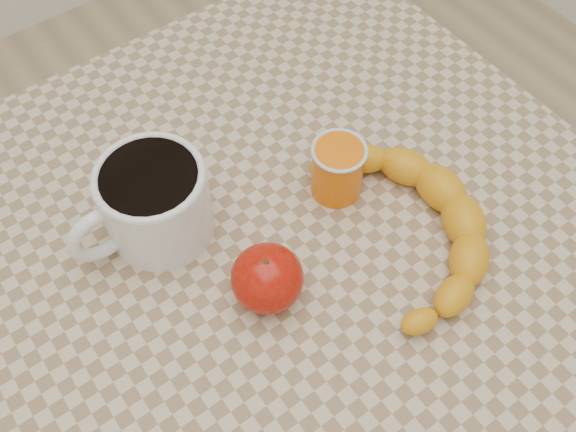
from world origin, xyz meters
TOP-DOWN VIEW (x-y plane):
  - ground at (0.00, 0.00)m, footprint 3.00×3.00m
  - table at (0.00, 0.00)m, footprint 0.80×0.80m
  - coffee_mug at (-0.13, 0.09)m, footprint 0.17×0.13m
  - orange_juice_glass at (0.08, 0.01)m, footprint 0.07×0.07m
  - apple at (-0.07, -0.06)m, footprint 0.10×0.10m
  - banana at (0.10, -0.10)m, footprint 0.43×0.46m

SIDE VIEW (x-z plane):
  - ground at x=0.00m, z-range 0.00..0.00m
  - table at x=0.00m, z-range 0.29..1.04m
  - banana at x=0.10m, z-range 0.75..0.80m
  - apple at x=-0.07m, z-range 0.75..0.82m
  - orange_juice_glass at x=0.08m, z-range 0.75..0.83m
  - coffee_mug at x=-0.13m, z-range 0.75..0.86m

